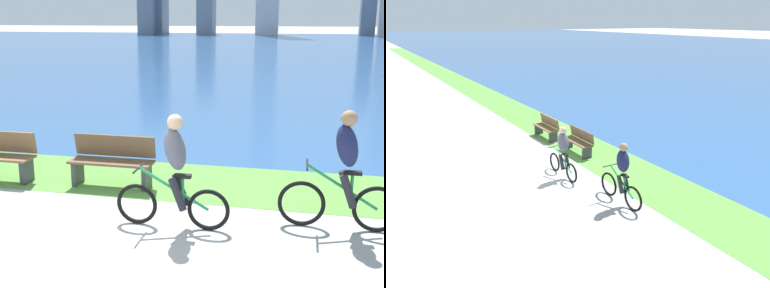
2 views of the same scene
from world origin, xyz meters
The scene contains 6 objects.
ground_plane centered at (0.00, 0.00, 0.00)m, with size 300.00×300.00×0.00m, color #9E9E99.
grass_strip_bayside centered at (0.00, 3.05, 0.00)m, with size 120.00×2.15×0.01m, color #59933D.
bay_water_surface centered at (0.00, 44.81, 0.00)m, with size 300.00×81.38×0.00m, color #2D568C.
cyclist_lead centered at (1.06, 1.02, 0.83)m, with size 1.66×0.52×1.65m.
cyclist_trailing centered at (3.36, 1.47, 0.84)m, with size 1.70×0.52×1.71m.
bench_far_along_path centered at (-0.48, 2.56, 0.45)m, with size 1.50×0.47×0.90m.
Camera 1 is at (2.76, -5.42, 2.94)m, focal length 46.78 mm.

